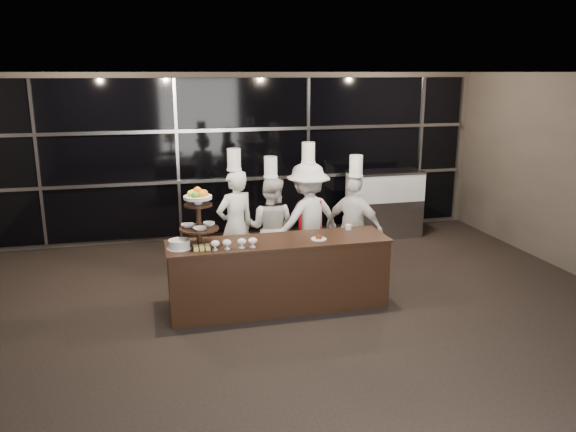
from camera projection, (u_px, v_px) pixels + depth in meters
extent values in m
plane|color=black|center=(327.00, 363.00, 5.96)|extent=(10.00, 10.00, 0.00)
plane|color=black|center=(333.00, 72.00, 5.21)|extent=(10.00, 10.00, 0.00)
plane|color=#473F38|center=(244.00, 156.00, 10.28)|extent=(9.00, 0.00, 9.00)
cube|color=black|center=(244.00, 157.00, 10.22)|extent=(8.60, 0.04, 2.80)
cube|color=#A5A5AA|center=(245.00, 179.00, 10.27)|extent=(8.60, 0.06, 0.06)
cube|color=#A5A5AA|center=(244.00, 129.00, 10.05)|extent=(8.60, 0.06, 0.06)
cube|color=#A5A5AA|center=(38.00, 165.00, 9.36)|extent=(0.05, 0.05, 2.80)
cube|color=#A5A5AA|center=(178.00, 159.00, 9.91)|extent=(0.05, 0.05, 2.80)
cube|color=#A5A5AA|center=(308.00, 155.00, 10.48)|extent=(0.05, 0.05, 2.80)
cube|color=#A5A5AA|center=(420.00, 151.00, 11.02)|extent=(0.05, 0.05, 2.80)
cube|color=black|center=(279.00, 275.00, 7.27)|extent=(2.80, 0.70, 0.90)
cube|color=black|center=(279.00, 241.00, 7.16)|extent=(2.84, 0.74, 0.03)
cylinder|color=black|center=(200.00, 245.00, 6.91)|extent=(0.24, 0.24, 0.03)
cylinder|color=black|center=(199.00, 218.00, 6.83)|extent=(0.06, 0.06, 0.70)
cylinder|color=black|center=(199.00, 229.00, 6.86)|extent=(0.48, 0.48, 0.02)
cylinder|color=black|center=(198.00, 205.00, 6.79)|extent=(0.34, 0.34, 0.02)
cylinder|color=white|center=(198.00, 201.00, 6.78)|extent=(0.10, 0.10, 0.06)
cylinder|color=white|center=(198.00, 197.00, 6.76)|extent=(0.34, 0.34, 0.04)
sphere|color=orange|center=(204.00, 193.00, 6.77)|extent=(0.09, 0.09, 0.09)
sphere|color=#72A229|center=(200.00, 192.00, 6.83)|extent=(0.09, 0.09, 0.09)
sphere|color=orange|center=(194.00, 193.00, 6.81)|extent=(0.09, 0.09, 0.09)
sphere|color=yellow|center=(191.00, 194.00, 6.73)|extent=(0.09, 0.09, 0.09)
sphere|color=#60A229|center=(195.00, 195.00, 6.68)|extent=(0.09, 0.09, 0.09)
sphere|color=orange|center=(202.00, 195.00, 6.70)|extent=(0.09, 0.09, 0.09)
sphere|color=orange|center=(197.00, 190.00, 6.74)|extent=(0.09, 0.09, 0.09)
imported|color=white|center=(188.00, 226.00, 6.88)|extent=(0.16, 0.16, 0.04)
imported|color=white|center=(209.00, 224.00, 6.94)|extent=(0.15, 0.15, 0.05)
imported|color=white|center=(200.00, 229.00, 6.74)|extent=(0.16, 0.16, 0.04)
cylinder|color=silver|center=(215.00, 250.00, 6.75)|extent=(0.07, 0.07, 0.01)
cylinder|color=silver|center=(215.00, 247.00, 6.74)|extent=(0.02, 0.02, 0.05)
ellipsoid|color=silver|center=(215.00, 243.00, 6.73)|extent=(0.11, 0.11, 0.08)
ellipsoid|color=#0ECF66|center=(215.00, 243.00, 6.73)|extent=(0.08, 0.08, 0.05)
cylinder|color=silver|center=(227.00, 249.00, 6.78)|extent=(0.07, 0.07, 0.01)
cylinder|color=silver|center=(227.00, 246.00, 6.77)|extent=(0.02, 0.02, 0.05)
ellipsoid|color=silver|center=(227.00, 243.00, 6.76)|extent=(0.11, 0.11, 0.08)
ellipsoid|color=red|center=(227.00, 242.00, 6.76)|extent=(0.08, 0.08, 0.05)
cylinder|color=silver|center=(242.00, 248.00, 6.82)|extent=(0.07, 0.07, 0.01)
cylinder|color=silver|center=(242.00, 245.00, 6.82)|extent=(0.02, 0.02, 0.05)
ellipsoid|color=silver|center=(242.00, 241.00, 6.80)|extent=(0.11, 0.11, 0.08)
ellipsoid|color=#F3EDAF|center=(242.00, 241.00, 6.80)|extent=(0.08, 0.08, 0.05)
cylinder|color=silver|center=(253.00, 247.00, 6.86)|extent=(0.07, 0.07, 0.01)
cylinder|color=silver|center=(253.00, 244.00, 6.85)|extent=(0.02, 0.02, 0.05)
ellipsoid|color=silver|center=(253.00, 241.00, 6.84)|extent=(0.11, 0.11, 0.08)
ellipsoid|color=#432815|center=(253.00, 240.00, 6.84)|extent=(0.08, 0.08, 0.05)
cylinder|color=white|center=(179.00, 248.00, 6.81)|extent=(0.30, 0.30, 0.01)
cylinder|color=white|center=(179.00, 244.00, 6.79)|extent=(0.26, 0.26, 0.10)
cube|color=#EDDD74|center=(196.00, 249.00, 6.71)|extent=(0.06, 0.06, 0.05)
cube|color=#EDDD74|center=(202.00, 248.00, 6.72)|extent=(0.06, 0.06, 0.05)
cube|color=#EDDD74|center=(208.00, 248.00, 6.74)|extent=(0.06, 0.06, 0.05)
cube|color=#EDDD74|center=(196.00, 247.00, 6.77)|extent=(0.06, 0.06, 0.05)
cube|color=#EDDD74|center=(201.00, 247.00, 6.79)|extent=(0.06, 0.06, 0.05)
cube|color=#EDDD74|center=(207.00, 246.00, 6.81)|extent=(0.06, 0.06, 0.05)
cylinder|color=white|center=(319.00, 239.00, 7.18)|extent=(0.20, 0.20, 0.01)
cylinder|color=#4C2814|center=(319.00, 237.00, 7.17)|extent=(0.08, 0.08, 0.04)
cylinder|color=white|center=(348.00, 227.00, 7.63)|extent=(0.08, 0.08, 0.07)
cube|color=#A5A5AA|center=(384.00, 218.00, 10.50)|extent=(1.34, 0.57, 0.70)
cube|color=silver|center=(385.00, 186.00, 10.35)|extent=(1.34, 0.57, 0.50)
cube|color=#FFC67F|center=(385.00, 186.00, 10.35)|extent=(1.24, 0.48, 0.40)
cube|color=#A5A5AA|center=(386.00, 172.00, 10.28)|extent=(1.36, 0.59, 0.04)
imported|color=silver|center=(236.00, 227.00, 8.09)|extent=(0.72, 0.61, 1.67)
cylinder|color=white|center=(234.00, 159.00, 7.85)|extent=(0.19, 0.19, 0.30)
cylinder|color=white|center=(234.00, 169.00, 7.88)|extent=(0.21, 0.21, 0.03)
imported|color=silver|center=(271.00, 228.00, 8.31)|extent=(0.93, 0.87, 1.53)
cylinder|color=white|center=(271.00, 167.00, 8.08)|extent=(0.19, 0.19, 0.30)
cylinder|color=white|center=(271.00, 177.00, 8.12)|extent=(0.21, 0.21, 0.03)
imported|color=silver|center=(308.00, 220.00, 8.33)|extent=(1.26, 0.96, 1.73)
cylinder|color=white|center=(308.00, 152.00, 8.08)|extent=(0.19, 0.19, 0.30)
cylinder|color=white|center=(308.00, 162.00, 8.12)|extent=(0.21, 0.21, 0.03)
cube|color=#A50C11|center=(310.00, 222.00, 8.22)|extent=(0.34, 0.03, 0.64)
imported|color=white|center=(354.00, 229.00, 8.20)|extent=(0.89, 0.94, 1.56)
cylinder|color=white|center=(356.00, 166.00, 7.96)|extent=(0.19, 0.19, 0.30)
cylinder|color=white|center=(356.00, 176.00, 8.00)|extent=(0.21, 0.21, 0.03)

